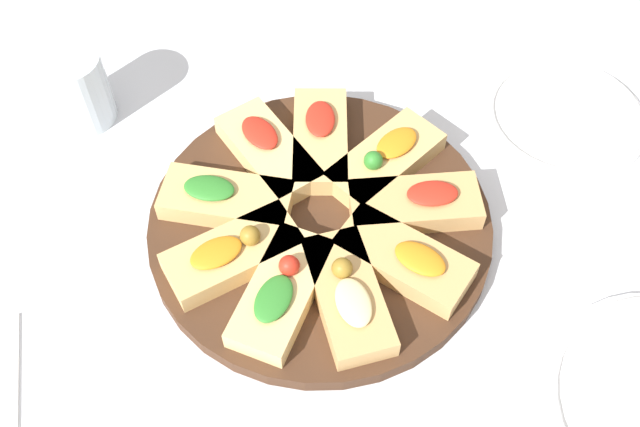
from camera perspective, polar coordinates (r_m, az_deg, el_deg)
The scene contains 13 objects.
ground_plane at distance 0.87m, azimuth 0.00°, elevation -1.26°, with size 3.00×3.00×0.00m, color silver.
serving_board at distance 0.86m, azimuth 0.00°, elevation -0.89°, with size 0.39×0.39×0.02m, color #422819.
focaccia_slice_0 at distance 0.81m, azimuth -6.65°, elevation -3.03°, with size 0.12×0.16×0.04m.
focaccia_slice_1 at distance 0.79m, azimuth -2.96°, elevation -5.95°, with size 0.16×0.13×0.04m.
focaccia_slice_2 at distance 0.78m, azimuth 2.13°, elevation -6.20°, with size 0.16×0.09×0.04m.
focaccia_slice_3 at distance 0.81m, azimuth 6.46°, elevation -3.47°, with size 0.14×0.15×0.04m.
focaccia_slice_4 at distance 0.85m, azimuth 7.36°, elevation 0.57°, with size 0.07×0.15×0.04m.
focaccia_slice_5 at distance 0.89m, azimuth 5.00°, elevation 4.12°, with size 0.14×0.16×0.04m.
focaccia_slice_6 at distance 0.91m, azimuth 0.02°, elevation 5.74°, with size 0.15×0.08×0.04m.
focaccia_slice_7 at distance 0.90m, azimuth -3.97°, elevation 4.79°, with size 0.16×0.12×0.04m.
focaccia_slice_8 at distance 0.86m, azimuth -7.22°, elevation 1.12°, with size 0.10×0.16×0.04m.
plate_left at distance 1.02m, azimuth 18.14°, elevation 7.07°, with size 0.21×0.21×0.02m.
water_glass at distance 0.99m, azimuth -18.03°, elevation 9.05°, with size 0.08×0.08×0.10m, color silver.
Camera 1 is at (0.48, -0.06, 0.72)m, focal length 42.00 mm.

